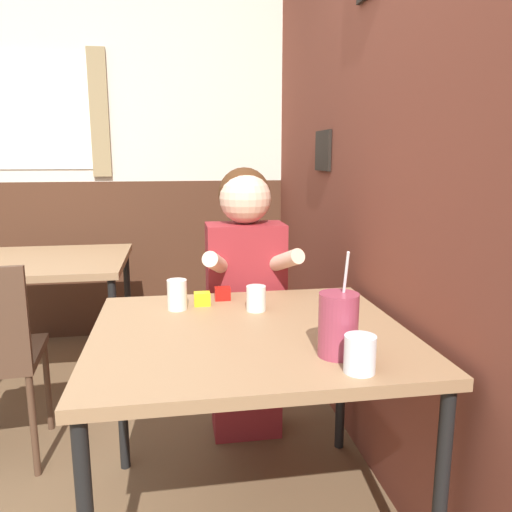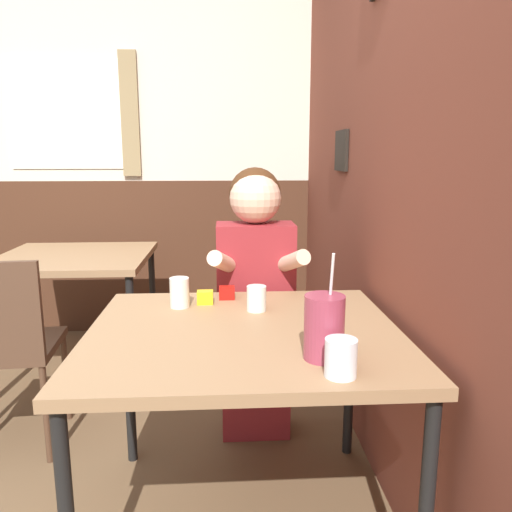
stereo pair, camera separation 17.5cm
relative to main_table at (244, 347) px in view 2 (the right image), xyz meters
The scene contains 12 objects.
brick_wall_right 1.26m from the main_table, 57.19° to the left, with size 0.08×4.32×2.70m.
back_wall 2.28m from the main_table, 106.83° to the left, with size 5.30×0.09×2.70m.
main_table is the anchor object (origin of this frame).
background_table 1.59m from the main_table, 125.28° to the left, with size 0.83×0.83×0.72m.
chair_near_window 1.13m from the main_table, 153.15° to the left, with size 0.43×0.43×0.87m.
person_seated 0.62m from the main_table, 83.16° to the left, with size 0.42×0.42×1.22m.
cocktail_pitcher 0.36m from the main_table, 49.92° to the right, with size 0.11×0.11×0.30m.
glass_near_pitcher 0.45m from the main_table, 57.61° to the right, with size 0.08×0.08×0.10m.
glass_center 0.23m from the main_table, 74.95° to the left, with size 0.07×0.07×0.09m.
glass_far_side 0.36m from the main_table, 131.81° to the left, with size 0.07×0.07×0.11m.
condiment_ketchup 0.37m from the main_table, 98.73° to the left, with size 0.06×0.04×0.05m.
condiment_mustard 0.33m from the main_table, 115.08° to the left, with size 0.06×0.04×0.05m.
Camera 2 is at (0.56, -1.26, 1.27)m, focal length 35.00 mm.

